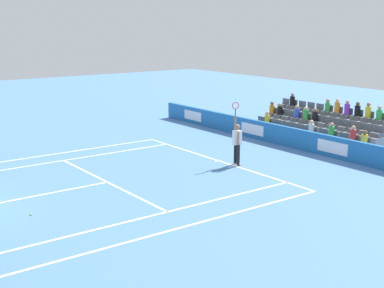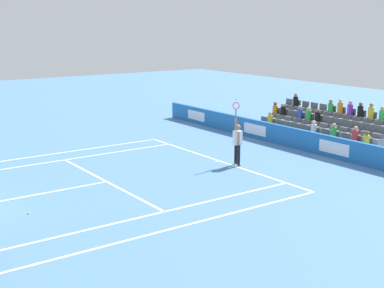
# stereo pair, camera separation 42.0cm
# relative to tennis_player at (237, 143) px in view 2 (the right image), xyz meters

# --- Properties ---
(line_baseline) EXTENTS (10.97, 0.10, 0.01)m
(line_baseline) POSITION_rel_tennis_player_xyz_m (1.02, 0.17, -0.99)
(line_baseline) COLOR white
(line_baseline) RESTS_ON ground
(line_service) EXTENTS (8.23, 0.10, 0.01)m
(line_service) POSITION_rel_tennis_player_xyz_m (1.02, 5.66, -0.99)
(line_service) COLOR white
(line_service) RESTS_ON ground
(line_centre_service) EXTENTS (0.10, 6.40, 0.01)m
(line_centre_service) POSITION_rel_tennis_player_xyz_m (1.02, 8.86, -0.99)
(line_centre_service) COLOR white
(line_centre_service) RESTS_ON ground
(line_singles_sideline_left) EXTENTS (0.10, 11.89, 0.01)m
(line_singles_sideline_left) POSITION_rel_tennis_player_xyz_m (5.13, 6.11, -0.99)
(line_singles_sideline_left) COLOR white
(line_singles_sideline_left) RESTS_ON ground
(line_singles_sideline_right) EXTENTS (0.10, 11.89, 0.01)m
(line_singles_sideline_right) POSITION_rel_tennis_player_xyz_m (-3.10, 6.11, -0.99)
(line_singles_sideline_right) COLOR white
(line_singles_sideline_right) RESTS_ON ground
(line_doubles_sideline_left) EXTENTS (0.10, 11.89, 0.01)m
(line_doubles_sideline_left) POSITION_rel_tennis_player_xyz_m (6.50, 6.11, -0.99)
(line_doubles_sideline_left) COLOR white
(line_doubles_sideline_left) RESTS_ON ground
(line_doubles_sideline_right) EXTENTS (0.10, 11.89, 0.01)m
(line_doubles_sideline_right) POSITION_rel_tennis_player_xyz_m (-4.47, 6.11, -0.99)
(line_doubles_sideline_right) COLOR white
(line_doubles_sideline_right) RESTS_ON ground
(line_centre_mark) EXTENTS (0.10, 0.20, 0.01)m
(line_centre_mark) POSITION_rel_tennis_player_xyz_m (1.02, 0.27, -0.99)
(line_centre_mark) COLOR white
(line_centre_mark) RESTS_ON ground
(sponsor_barrier) EXTENTS (21.07, 0.22, 0.97)m
(sponsor_barrier) POSITION_rel_tennis_player_xyz_m (1.02, -4.39, -0.51)
(sponsor_barrier) COLOR #1E66AD
(sponsor_barrier) RESTS_ON ground
(tennis_player) EXTENTS (0.51, 0.42, 2.85)m
(tennis_player) POSITION_rel_tennis_player_xyz_m (0.00, 0.00, 0.00)
(tennis_player) COLOR black
(tennis_player) RESTS_ON ground
(stadium_stand) EXTENTS (7.44, 2.85, 2.19)m
(stadium_stand) POSITION_rel_tennis_player_xyz_m (1.02, -6.70, -0.43)
(stadium_stand) COLOR gray
(stadium_stand) RESTS_ON ground
(loose_tennis_ball) EXTENTS (0.07, 0.07, 0.07)m
(loose_tennis_ball) POSITION_rel_tennis_player_xyz_m (-0.77, 9.29, -0.96)
(loose_tennis_ball) COLOR #D1E533
(loose_tennis_ball) RESTS_ON ground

